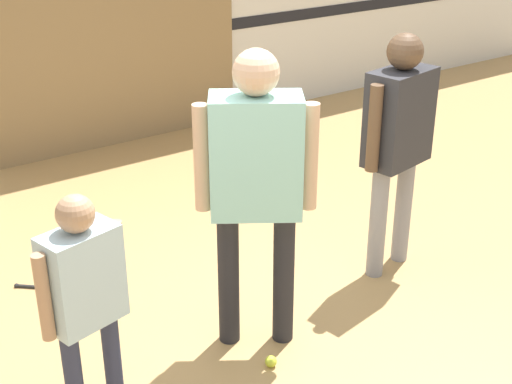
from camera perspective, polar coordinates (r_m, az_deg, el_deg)
name	(u,v)px	position (r m, az deg, el deg)	size (l,w,h in m)	color
ground_plane	(233,337)	(4.33, -1.81, -11.51)	(16.00, 16.00, 0.00)	tan
wall_panel	(117,30)	(7.10, -11.04, 12.61)	(2.59, 0.05, 2.26)	#93754C
person_instructor	(256,172)	(3.79, 0.00, 1.63)	(0.56, 0.49, 1.73)	#232328
person_student_left	(84,290)	(3.40, -13.58, -7.61)	(0.47, 0.27, 1.26)	#2D334C
person_student_right	(398,130)	(4.68, 11.31, 4.90)	(0.61, 0.33, 1.63)	gray
racket_spare_on_floor	(68,289)	(4.90, -14.81, -7.53)	(0.52, 0.49, 0.03)	blue
tennis_ball_near_instructor	(271,361)	(4.09, 1.20, -13.39)	(0.07, 0.07, 0.07)	#CCE038
tennis_ball_by_spare_racket	(116,280)	(4.89, -11.10, -6.93)	(0.07, 0.07, 0.07)	#CCE038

